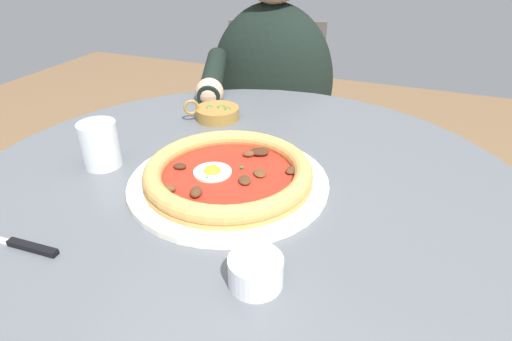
{
  "coord_description": "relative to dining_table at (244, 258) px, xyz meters",
  "views": [
    {
      "loc": [
        0.53,
        0.23,
        1.11
      ],
      "look_at": [
        -0.03,
        0.01,
        0.76
      ],
      "focal_mm": 28.9,
      "sensor_mm": 36.0,
      "label": 1
    }
  ],
  "objects": [
    {
      "name": "ramekin_capers",
      "position": [
        0.19,
        0.1,
        0.18
      ],
      "size": [
        0.07,
        0.07,
        0.04
      ],
      "color": "white",
      "rests_on": "dining_table"
    },
    {
      "name": "olive_pan",
      "position": [
        -0.24,
        -0.16,
        0.17
      ],
      "size": [
        0.1,
        0.11,
        0.05
      ],
      "color": "olive",
      "rests_on": "dining_table"
    },
    {
      "name": "dining_table",
      "position": [
        0.0,
        0.0,
        0.0
      ],
      "size": [
        0.96,
        0.96,
        0.75
      ],
      "color": "#565B60",
      "rests_on": "ground"
    },
    {
      "name": "water_glass",
      "position": [
        0.03,
        -0.26,
        0.19
      ],
      "size": [
        0.07,
        0.07,
        0.08
      ],
      "color": "silver",
      "rests_on": "dining_table"
    },
    {
      "name": "steak_knife",
      "position": [
        0.25,
        -0.23,
        0.16
      ],
      "size": [
        0.02,
        0.21,
        0.01
      ],
      "color": "silver",
      "rests_on": "dining_table"
    },
    {
      "name": "cafe_chair_diner",
      "position": [
        -0.8,
        -0.22,
        -0.07
      ],
      "size": [
        0.47,
        0.47,
        0.84
      ],
      "color": "#504A45",
      "rests_on": "ground"
    },
    {
      "name": "pizza_on_plate",
      "position": [
        0.01,
        -0.02,
        0.18
      ],
      "size": [
        0.33,
        0.33,
        0.04
      ],
      "color": "white",
      "rests_on": "dining_table"
    },
    {
      "name": "diner_person",
      "position": [
        -0.67,
        -0.19,
        -0.09
      ],
      "size": [
        0.55,
        0.43,
        1.12
      ],
      "color": "#282833",
      "rests_on": "ground"
    }
  ]
}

